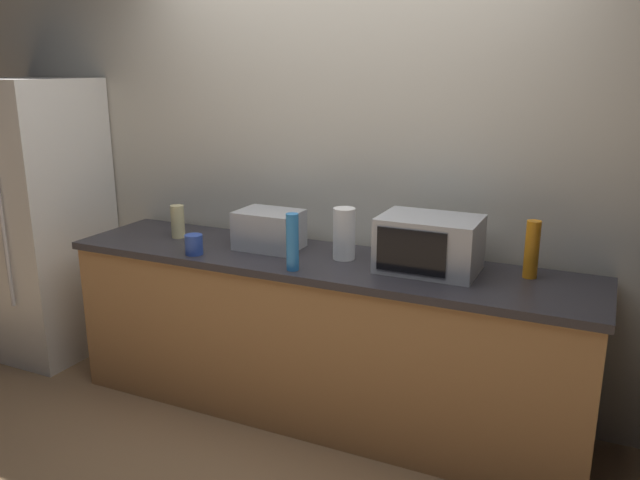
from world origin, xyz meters
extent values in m
plane|color=#93704C|center=(0.00, 0.00, 0.00)|extent=(8.00, 8.00, 0.00)
cube|color=beige|center=(0.00, 0.81, 1.35)|extent=(6.40, 0.10, 2.70)
cube|color=#B27F4C|center=(0.00, 0.40, 0.43)|extent=(2.80, 0.60, 0.86)
cube|color=#2D2B30|center=(0.00, 0.40, 0.88)|extent=(2.84, 0.64, 0.04)
cube|color=white|center=(-2.05, 0.40, 0.90)|extent=(0.72, 0.70, 1.80)
cylinder|color=silver|center=(-1.91, 0.03, 1.00)|extent=(0.02, 0.02, 1.10)
cube|color=#B7BABF|center=(0.57, 0.45, 1.04)|extent=(0.48, 0.34, 0.27)
cube|color=black|center=(0.53, 0.28, 1.04)|extent=(0.34, 0.01, 0.21)
cube|color=#B7BABF|center=(-0.34, 0.46, 1.01)|extent=(0.34, 0.26, 0.21)
cylinder|color=white|center=(0.11, 0.45, 1.04)|extent=(0.12, 0.12, 0.27)
cylinder|color=#338CE5|center=(-0.04, 0.17, 1.04)|extent=(0.06, 0.06, 0.29)
cylinder|color=beige|center=(-0.93, 0.43, 1.00)|extent=(0.08, 0.08, 0.19)
cylinder|color=orange|center=(1.04, 0.55, 1.04)|extent=(0.07, 0.07, 0.28)
cylinder|color=#2D4CB2|center=(-0.64, 0.18, 0.95)|extent=(0.10, 0.10, 0.11)
camera|label=1|loc=(1.35, -2.48, 1.88)|focal=35.70mm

